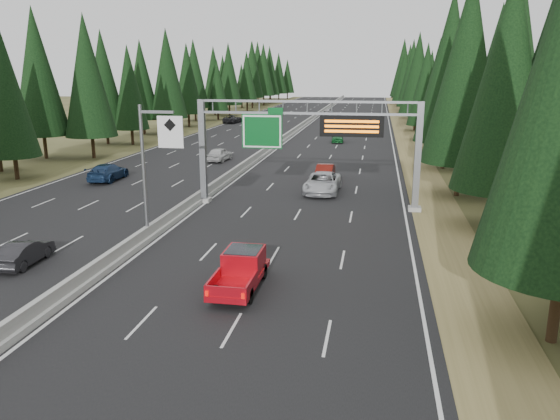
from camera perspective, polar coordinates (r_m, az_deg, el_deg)
The scene contains 19 objects.
road at distance 86.04m, azimuth 1.13°, elevation 7.75°, with size 32.00×260.00×0.08m, color black.
shoulder_right at distance 85.13m, azimuth 13.14°, elevation 7.30°, with size 3.60×260.00×0.06m, color olive.
shoulder_left at distance 90.51m, azimuth -10.18°, elevation 7.85°, with size 3.60×260.00×0.06m, color #42441F.
median_barrier at distance 86.00m, azimuth 1.13°, elevation 7.99°, with size 0.70×260.00×0.85m.
sign_gantry at distance 39.83m, azimuth 3.73°, elevation 7.59°, with size 16.75×0.98×7.80m.
hov_sign_pole at distance 32.44m, azimuth -13.18°, elevation 4.73°, with size 2.80×0.50×8.00m.
tree_row_right at distance 77.46m, azimuth 17.04°, elevation 13.32°, with size 11.79×246.50×18.97m.
tree_row_left at distance 93.50m, azimuth -12.35°, elevation 13.61°, with size 11.61×245.24×18.96m.
silver_minivan at distance 45.47m, azimuth 4.47°, elevation 2.85°, with size 2.73×5.92×1.65m, color silver.
red_pickup at distance 25.76m, azimuth -4.00°, elevation -5.95°, with size 1.84×5.16×1.68m.
car_ahead_green at distance 78.48m, azimuth 6.02°, elevation 7.57°, with size 1.63×4.05×1.38m, color #16642A.
car_ahead_dkred at distance 50.54m, azimuth 4.70°, elevation 3.90°, with size 1.55×4.43×1.46m, color #63140E.
car_ahead_dkgrey at distance 95.17m, azimuth 5.86°, elevation 8.79°, with size 2.08×5.11×1.48m, color black.
car_ahead_white at distance 121.89m, azimuth 4.91°, elevation 10.00°, with size 2.38×5.15×1.43m, color silver.
car_ahead_far at distance 115.67m, azimuth 6.53°, elevation 9.72°, with size 1.66×4.12×1.40m, color black.
car_onc_near at distance 31.54m, azimuth -25.16°, elevation -4.04°, with size 1.36×3.89×1.28m, color black.
car_onc_blue at distance 52.91m, azimuth -17.54°, elevation 3.81°, with size 2.19×5.39×1.56m, color navy.
car_onc_white at distance 61.88m, azimuth -6.34°, elevation 5.82°, with size 1.81×4.50×1.53m, color #BDBDBD.
car_onc_far at distance 107.73m, azimuth -4.99°, elevation 9.46°, with size 2.53×5.50×1.53m, color black.
Camera 1 is at (13.29, -4.43, 9.94)m, focal length 35.00 mm.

